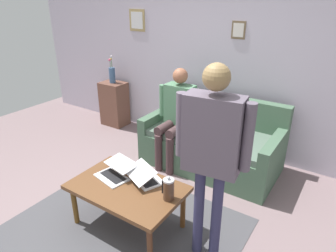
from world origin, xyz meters
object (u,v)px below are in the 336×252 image
(laptop_left, at_px, (115,172))
(person_seated, at_px, (176,112))
(laptop_center, at_px, (145,177))
(person_standing, at_px, (212,144))
(french_press, at_px, (169,189))
(coffee_table, at_px, (127,190))
(couch, at_px, (212,144))
(flower_vase, at_px, (112,74))
(side_shelf, at_px, (114,104))

(laptop_left, height_order, person_seated, person_seated)
(laptop_center, xyz_separation_m, person_standing, (-0.71, 0.07, 0.58))
(laptop_center, relative_size, french_press, 1.78)
(person_seated, bearing_deg, laptop_left, 92.49)
(laptop_center, distance_m, person_standing, 0.92)
(coffee_table, relative_size, french_press, 4.57)
(coffee_table, bearing_deg, laptop_center, -117.00)
(couch, distance_m, coffee_table, 1.52)
(coffee_table, distance_m, laptop_left, 0.23)
(couch, distance_m, person_seated, 0.64)
(person_standing, bearing_deg, laptop_center, -5.56)
(person_standing, bearing_deg, laptop_left, 1.81)
(coffee_table, xyz_separation_m, laptop_left, (0.21, -0.07, 0.09))
(laptop_center, bearing_deg, laptop_left, 19.11)
(laptop_left, xyz_separation_m, french_press, (-0.64, 0.01, 0.06))
(flower_vase, height_order, person_seated, person_seated)
(laptop_left, height_order, person_standing, person_standing)
(coffee_table, distance_m, french_press, 0.46)
(couch, height_order, coffee_table, couch)
(coffee_table, bearing_deg, side_shelf, -44.45)
(flower_vase, bearing_deg, laptop_center, 139.56)
(flower_vase, xyz_separation_m, person_standing, (-2.64, 1.71, 0.19))
(french_press, bearing_deg, person_seated, -60.57)
(laptop_left, distance_m, laptop_center, 0.31)
(laptop_left, xyz_separation_m, side_shelf, (1.64, -1.75, -0.13))
(laptop_left, distance_m, flower_vase, 2.43)
(coffee_table, distance_m, person_seated, 1.34)
(coffee_table, height_order, french_press, french_press)
(side_shelf, xyz_separation_m, person_seated, (-1.59, 0.53, 0.35))
(coffee_table, xyz_separation_m, laptop_center, (-0.08, -0.17, 0.09))
(french_press, relative_size, flower_vase, 0.50)
(french_press, relative_size, side_shelf, 0.31)
(couch, height_order, person_standing, person_standing)
(laptop_center, bearing_deg, couch, -93.33)
(laptop_left, relative_size, flower_vase, 0.86)
(coffee_table, bearing_deg, flower_vase, -44.44)
(side_shelf, bearing_deg, coffee_table, 135.55)
(person_standing, bearing_deg, flower_vase, -33.02)
(laptop_left, distance_m, person_standing, 1.15)
(coffee_table, distance_m, person_standing, 1.04)
(laptop_left, bearing_deg, person_standing, -178.19)
(laptop_left, distance_m, side_shelf, 2.40)
(flower_vase, distance_m, person_standing, 3.15)
(couch, xyz_separation_m, laptop_center, (0.08, 1.34, 0.20))
(side_shelf, bearing_deg, french_press, 142.38)
(coffee_table, xyz_separation_m, french_press, (-0.43, -0.06, 0.15))
(person_standing, relative_size, person_seated, 1.32)
(french_press, bearing_deg, flower_vase, -37.61)
(person_seated, bearing_deg, couch, -151.66)
(side_shelf, relative_size, person_seated, 0.58)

